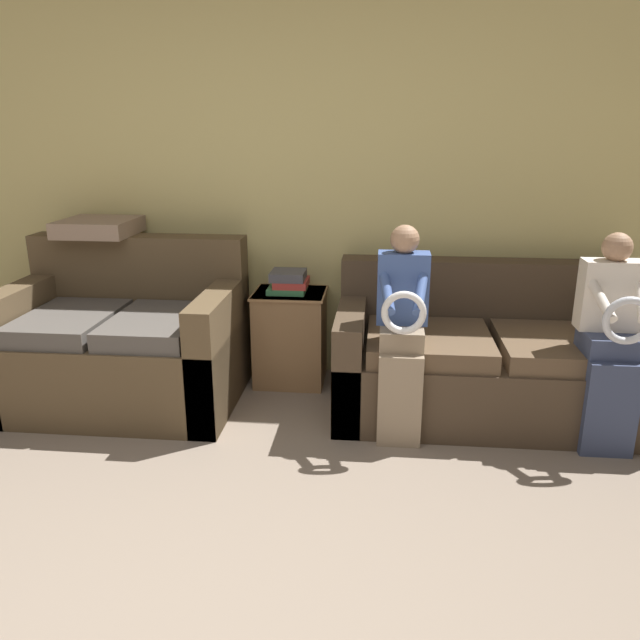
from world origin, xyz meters
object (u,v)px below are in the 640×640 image
at_px(child_right_seated, 611,336).
at_px(side_shelf, 290,336).
at_px(throw_pillow, 99,227).
at_px(child_left_seated, 402,326).
at_px(couch_main, 489,361).
at_px(couch_side, 125,346).
at_px(book_stack, 289,282).

height_order(child_right_seated, side_shelf, child_right_seated).
bearing_deg(throw_pillow, child_left_seated, -18.38).
xyz_separation_m(child_right_seated, throw_pillow, (-3.00, 0.64, 0.41)).
relative_size(couch_main, couch_side, 1.30).
relative_size(child_left_seated, book_stack, 4.58).
bearing_deg(couch_side, throw_pillow, 126.45).
height_order(book_stack, throw_pillow, throw_pillow).
bearing_deg(couch_side, child_right_seated, -6.38).
distance_m(couch_main, throw_pillow, 2.58).
bearing_deg(couch_main, book_stack, 166.38).
distance_m(child_right_seated, side_shelf, 1.93).
height_order(couch_side, throw_pillow, throw_pillow).
bearing_deg(book_stack, child_left_seated, -44.03).
height_order(couch_side, side_shelf, couch_side).
relative_size(child_right_seated, throw_pillow, 2.50).
bearing_deg(child_left_seated, side_shelf, 136.06).
bearing_deg(couch_side, book_stack, 21.37).
height_order(couch_side, child_left_seated, child_left_seated).
distance_m(side_shelf, throw_pillow, 1.41).
height_order(couch_main, book_stack, couch_main).
xyz_separation_m(child_left_seated, throw_pillow, (-1.93, 0.64, 0.40)).
relative_size(child_right_seated, book_stack, 4.49).
relative_size(book_stack, throw_pillow, 0.56).
relative_size(couch_main, throw_pillow, 3.98).
distance_m(couch_main, book_stack, 1.34).
height_order(child_left_seated, throw_pillow, child_left_seated).
bearing_deg(child_left_seated, book_stack, 135.97).
bearing_deg(throw_pillow, child_right_seated, -12.10).
bearing_deg(throw_pillow, side_shelf, 1.81).
distance_m(couch_side, side_shelf, 1.04).
relative_size(couch_side, child_right_seated, 1.23).
distance_m(child_right_seated, book_stack, 1.91).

